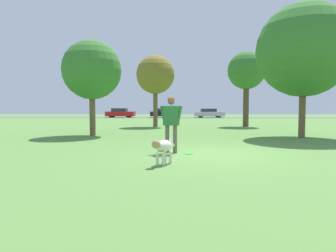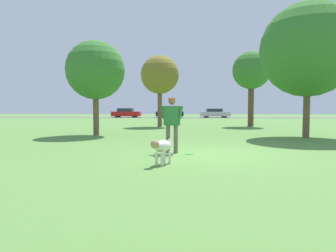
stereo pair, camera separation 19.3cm
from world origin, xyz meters
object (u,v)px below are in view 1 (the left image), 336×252
(parked_car_black, at_px, (164,113))
(person, at_px, (171,120))
(tree_far_right, at_px, (246,71))
(parked_car_red, at_px, (120,113))
(dog, at_px, (163,147))
(tree_near_right, at_px, (304,50))
(parked_car_silver, at_px, (209,113))
(frisbee, at_px, (189,154))
(tree_near_left, at_px, (92,70))
(tree_mid_center, at_px, (155,75))

(parked_car_black, bearing_deg, person, -89.13)
(tree_far_right, bearing_deg, parked_car_red, 122.90)
(parked_car_black, bearing_deg, parked_car_red, 175.67)
(dog, bearing_deg, tree_near_right, 167.29)
(person, relative_size, parked_car_silver, 0.39)
(tree_near_right, bearing_deg, parked_car_black, 105.06)
(frisbee, bearing_deg, dog, -111.42)
(frisbee, relative_size, parked_car_black, 0.06)
(tree_near_right, bearing_deg, tree_far_right, 94.71)
(dog, height_order, tree_near_left, tree_near_left)
(tree_far_right, distance_m, parked_car_red, 25.91)
(person, distance_m, parked_car_black, 35.28)
(tree_far_right, xyz_separation_m, parked_car_silver, (-0.64, 21.31, -3.55))
(tree_near_left, bearing_deg, dog, -62.94)
(tree_mid_center, height_order, parked_car_black, tree_mid_center)
(person, height_order, dog, person)
(parked_car_red, bearing_deg, parked_car_silver, 1.77)
(tree_near_right, distance_m, tree_near_left, 10.36)
(frisbee, bearing_deg, tree_near_left, 127.80)
(dog, xyz_separation_m, frisbee, (0.70, 1.78, -0.44))
(tree_near_left, bearing_deg, parked_car_black, 85.66)
(frisbee, distance_m, tree_far_right, 15.54)
(tree_mid_center, distance_m, tree_near_right, 11.11)
(tree_near_right, bearing_deg, frisbee, -135.86)
(tree_mid_center, bearing_deg, tree_far_right, 5.50)
(dog, xyz_separation_m, tree_far_right, (5.57, 15.93, 3.77))
(dog, height_order, tree_mid_center, tree_mid_center)
(person, relative_size, frisbee, 7.07)
(frisbee, bearing_deg, parked_car_black, 94.02)
(parked_car_red, distance_m, parked_car_silver, 13.30)
(person, relative_size, tree_far_right, 0.30)
(dog, relative_size, tree_near_right, 0.15)
(tree_mid_center, relative_size, tree_near_left, 1.11)
(frisbee, xyz_separation_m, tree_near_left, (-4.72, 6.08, 3.31))
(parked_car_red, height_order, parked_car_silver, parked_car_red)
(person, xyz_separation_m, parked_car_silver, (4.77, 35.22, -0.37))
(parked_car_red, bearing_deg, person, -73.70)
(parked_car_red, bearing_deg, tree_near_right, -61.38)
(person, bearing_deg, tree_mid_center, 115.52)
(tree_mid_center, xyz_separation_m, parked_car_black, (-0.43, 21.98, -3.20))
(tree_mid_center, xyz_separation_m, parked_car_red, (-7.01, 22.22, -3.20))
(person, relative_size, tree_mid_center, 0.32)
(person, distance_m, tree_near_left, 7.54)
(dog, bearing_deg, parked_car_red, -139.01)
(parked_car_red, xyz_separation_m, parked_car_black, (6.58, -0.23, 0.00))
(person, bearing_deg, dog, -75.36)
(tree_far_right, height_order, parked_car_black, tree_far_right)
(tree_near_left, height_order, parked_car_red, tree_near_left)
(person, distance_m, tree_mid_center, 13.62)
(dog, bearing_deg, parked_car_silver, -159.14)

